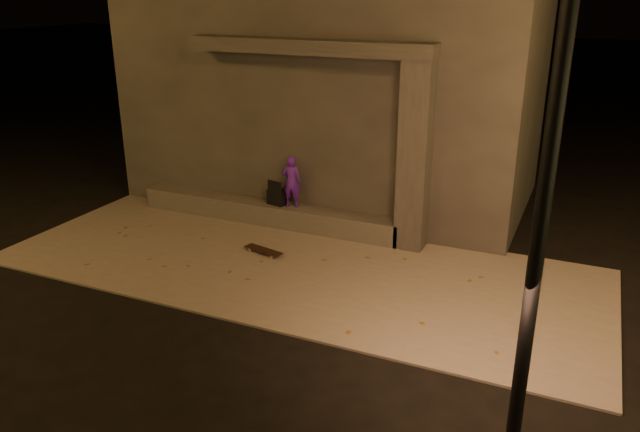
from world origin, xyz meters
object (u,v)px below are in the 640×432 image
at_px(backpack, 277,196).
at_px(skateboard, 264,250).
at_px(skateboarder, 292,182).
at_px(street_lamp_0, 562,63).
at_px(column, 415,157).

xyz_separation_m(backpack, skateboard, (0.50, -1.54, -0.56)).
xyz_separation_m(skateboarder, backpack, (-0.35, 0.00, -0.36)).
xyz_separation_m(skateboard, street_lamp_0, (5.15, -4.21, 4.20)).
bearing_deg(column, street_lamp_0, -64.86).
bearing_deg(skateboard, column, 44.95).
relative_size(column, skateboard, 4.26).
height_order(skateboard, street_lamp_0, street_lamp_0).
height_order(skateboarder, backpack, skateboarder).
relative_size(column, street_lamp_0, 0.47).
bearing_deg(skateboarder, column, 168.94).
bearing_deg(street_lamp_0, skateboarder, 132.69).
relative_size(column, skateboarder, 3.29).
distance_m(skateboarder, skateboard, 1.80).
relative_size(skateboarder, street_lamp_0, 0.14).
distance_m(backpack, skateboard, 1.71).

